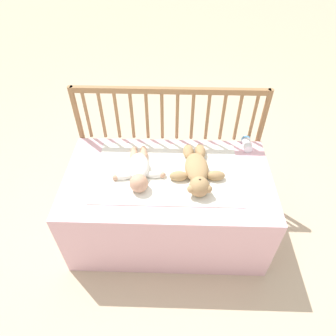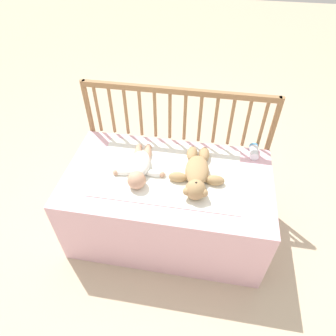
# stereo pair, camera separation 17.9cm
# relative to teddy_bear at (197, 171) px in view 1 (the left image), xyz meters

# --- Properties ---
(ground_plane) EXTENTS (12.00, 12.00, 0.00)m
(ground_plane) POSITION_rel_teddy_bear_xyz_m (-0.17, -0.01, -0.58)
(ground_plane) COLOR #C6B293
(crib_mattress) EXTENTS (1.27, 0.71, 0.54)m
(crib_mattress) POSITION_rel_teddy_bear_xyz_m (-0.17, -0.01, -0.32)
(crib_mattress) COLOR #EDB7C6
(crib_mattress) RESTS_ON ground_plane
(crib_rail) EXTENTS (1.27, 0.04, 0.92)m
(crib_rail) POSITION_rel_teddy_bear_xyz_m (-0.17, 0.37, 0.07)
(crib_rail) COLOR #997047
(crib_rail) RESTS_ON ground_plane
(blanket) EXTENTS (0.89, 0.54, 0.01)m
(blanket) POSITION_rel_teddy_bear_xyz_m (-0.18, 0.03, -0.04)
(blanket) COLOR white
(blanket) RESTS_ON crib_mattress
(teddy_bear) EXTENTS (0.34, 0.46, 0.12)m
(teddy_bear) POSITION_rel_teddy_bear_xyz_m (0.00, 0.00, 0.00)
(teddy_bear) COLOR tan
(teddy_bear) RESTS_ON crib_mattress
(baby) EXTENTS (0.33, 0.41, 0.11)m
(baby) POSITION_rel_teddy_bear_xyz_m (-0.35, 0.01, -0.00)
(baby) COLOR white
(baby) RESTS_ON crib_mattress
(baby_bottle) EXTENTS (0.06, 0.15, 0.06)m
(baby_bottle) POSITION_rel_teddy_bear_xyz_m (0.35, 0.30, -0.02)
(baby_bottle) COLOR white
(baby_bottle) RESTS_ON crib_mattress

